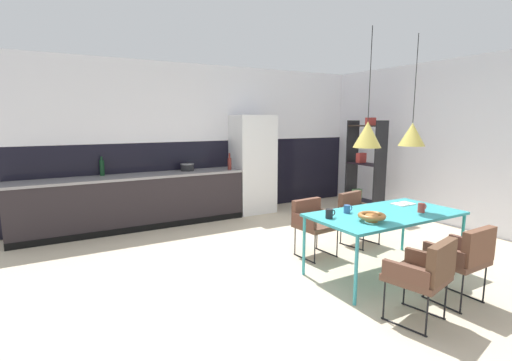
{
  "coord_description": "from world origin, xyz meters",
  "views": [
    {
      "loc": [
        -2.65,
        -3.28,
        1.79
      ],
      "look_at": [
        -0.28,
        0.92,
        1.0
      ],
      "focal_mm": 26.2,
      "sensor_mm": 36.0,
      "label": 1
    }
  ],
  "objects_px": {
    "dining_table": "(386,216)",
    "armchair_near_window": "(357,211)",
    "mug_tall_blue": "(347,209)",
    "bottle_vinegar_dark": "(102,168)",
    "refrigerator_column": "(253,164)",
    "open_shelf_unit": "(365,166)",
    "open_book": "(403,204)",
    "cooking_pot": "(187,167)",
    "fruit_bowl": "(372,216)",
    "armchair_corner_seat": "(313,219)",
    "mug_glass_clear": "(329,214)",
    "pendant_lamp_over_table_far": "(412,134)",
    "armchair_head_of_table": "(465,253)",
    "mug_wide_latte": "(422,208)",
    "pendant_lamp_over_table_near": "(367,134)",
    "bottle_spice_small": "(230,163)",
    "armchair_by_stool": "(426,270)"
  },
  "relations": [
    {
      "from": "mug_wide_latte",
      "to": "bottle_spice_small",
      "type": "distance_m",
      "value": 3.53
    },
    {
      "from": "armchair_near_window",
      "to": "cooking_pot",
      "type": "distance_m",
      "value": 3.06
    },
    {
      "from": "mug_glass_clear",
      "to": "pendant_lamp_over_table_near",
      "type": "relative_size",
      "value": 0.1
    },
    {
      "from": "mug_glass_clear",
      "to": "pendant_lamp_over_table_far",
      "type": "bearing_deg",
      "value": -7.47
    },
    {
      "from": "mug_tall_blue",
      "to": "bottle_spice_small",
      "type": "xyz_separation_m",
      "value": [
        -0.06,
        3.02,
        0.23
      ]
    },
    {
      "from": "bottle_spice_small",
      "to": "armchair_head_of_table",
      "type": "bearing_deg",
      "value": -82.69
    },
    {
      "from": "armchair_near_window",
      "to": "armchair_by_stool",
      "type": "height_order",
      "value": "armchair_by_stool"
    },
    {
      "from": "pendant_lamp_over_table_near",
      "to": "mug_wide_latte",
      "type": "bearing_deg",
      "value": -13.77
    },
    {
      "from": "fruit_bowl",
      "to": "mug_tall_blue",
      "type": "bearing_deg",
      "value": 85.52
    },
    {
      "from": "armchair_near_window",
      "to": "bottle_spice_small",
      "type": "relative_size",
      "value": 2.43
    },
    {
      "from": "bottle_vinegar_dark",
      "to": "armchair_corner_seat",
      "type": "bearing_deg",
      "value": -50.23
    },
    {
      "from": "armchair_head_of_table",
      "to": "armchair_corner_seat",
      "type": "bearing_deg",
      "value": 101.0
    },
    {
      "from": "dining_table",
      "to": "pendant_lamp_over_table_far",
      "type": "height_order",
      "value": "pendant_lamp_over_table_far"
    },
    {
      "from": "armchair_corner_seat",
      "to": "pendant_lamp_over_table_far",
      "type": "height_order",
      "value": "pendant_lamp_over_table_far"
    },
    {
      "from": "refrigerator_column",
      "to": "open_book",
      "type": "xyz_separation_m",
      "value": [
        0.43,
        -3.18,
        -0.2
      ]
    },
    {
      "from": "armchair_head_of_table",
      "to": "mug_wide_latte",
      "type": "relative_size",
      "value": 6.2
    },
    {
      "from": "fruit_bowl",
      "to": "pendant_lamp_over_table_near",
      "type": "relative_size",
      "value": 0.23
    },
    {
      "from": "open_shelf_unit",
      "to": "mug_glass_clear",
      "type": "bearing_deg",
      "value": -51.73
    },
    {
      "from": "open_book",
      "to": "cooking_pot",
      "type": "xyz_separation_m",
      "value": [
        -1.71,
        3.27,
        0.22
      ]
    },
    {
      "from": "dining_table",
      "to": "mug_glass_clear",
      "type": "xyz_separation_m",
      "value": [
        -0.73,
        0.13,
        0.09
      ]
    },
    {
      "from": "mug_glass_clear",
      "to": "mug_tall_blue",
      "type": "height_order",
      "value": "mug_glass_clear"
    },
    {
      "from": "dining_table",
      "to": "armchair_near_window",
      "type": "xyz_separation_m",
      "value": [
        0.5,
        0.96,
        -0.21
      ]
    },
    {
      "from": "bottle_spice_small",
      "to": "open_shelf_unit",
      "type": "relative_size",
      "value": 0.17
    },
    {
      "from": "mug_tall_blue",
      "to": "open_shelf_unit",
      "type": "relative_size",
      "value": 0.06
    },
    {
      "from": "open_shelf_unit",
      "to": "pendant_lamp_over_table_near",
      "type": "height_order",
      "value": "pendant_lamp_over_table_near"
    },
    {
      "from": "fruit_bowl",
      "to": "pendant_lamp_over_table_near",
      "type": "xyz_separation_m",
      "value": [
        0.07,
        0.18,
        0.85
      ]
    },
    {
      "from": "dining_table",
      "to": "armchair_near_window",
      "type": "height_order",
      "value": "armchair_near_window"
    },
    {
      "from": "mug_wide_latte",
      "to": "bottle_spice_small",
      "type": "height_order",
      "value": "bottle_spice_small"
    },
    {
      "from": "dining_table",
      "to": "bottle_spice_small",
      "type": "bearing_deg",
      "value": 97.9
    },
    {
      "from": "mug_tall_blue",
      "to": "refrigerator_column",
      "type": "bearing_deg",
      "value": 80.9
    },
    {
      "from": "open_book",
      "to": "cooking_pot",
      "type": "height_order",
      "value": "cooking_pot"
    },
    {
      "from": "refrigerator_column",
      "to": "armchair_head_of_table",
      "type": "height_order",
      "value": "refrigerator_column"
    },
    {
      "from": "armchair_corner_seat",
      "to": "open_shelf_unit",
      "type": "distance_m",
      "value": 2.64
    },
    {
      "from": "armchair_corner_seat",
      "to": "bottle_vinegar_dark",
      "type": "distance_m",
      "value": 3.53
    },
    {
      "from": "armchair_corner_seat",
      "to": "bottle_spice_small",
      "type": "bearing_deg",
      "value": -92.67
    },
    {
      "from": "dining_table",
      "to": "fruit_bowl",
      "type": "relative_size",
      "value": 6.11
    },
    {
      "from": "armchair_corner_seat",
      "to": "mug_glass_clear",
      "type": "relative_size",
      "value": 5.84
    },
    {
      "from": "open_book",
      "to": "cooking_pot",
      "type": "distance_m",
      "value": 3.7
    },
    {
      "from": "open_book",
      "to": "pendant_lamp_over_table_far",
      "type": "relative_size",
      "value": 0.22
    },
    {
      "from": "open_shelf_unit",
      "to": "pendant_lamp_over_table_near",
      "type": "bearing_deg",
      "value": -45.59
    },
    {
      "from": "bottle_vinegar_dark",
      "to": "pendant_lamp_over_table_far",
      "type": "height_order",
      "value": "pendant_lamp_over_table_far"
    },
    {
      "from": "mug_tall_blue",
      "to": "bottle_vinegar_dark",
      "type": "height_order",
      "value": "bottle_vinegar_dark"
    },
    {
      "from": "armchair_head_of_table",
      "to": "pendant_lamp_over_table_near",
      "type": "xyz_separation_m",
      "value": [
        -0.44,
        0.9,
        1.12
      ]
    },
    {
      "from": "refrigerator_column",
      "to": "fruit_bowl",
      "type": "distance_m",
      "value": 3.61
    },
    {
      "from": "armchair_head_of_table",
      "to": "open_book",
      "type": "bearing_deg",
      "value": 64.97
    },
    {
      "from": "armchair_head_of_table",
      "to": "armchair_by_stool",
      "type": "xyz_separation_m",
      "value": [
        -0.64,
        -0.05,
        -0.02
      ]
    },
    {
      "from": "armchair_near_window",
      "to": "bottle_spice_small",
      "type": "bearing_deg",
      "value": -77.83
    },
    {
      "from": "mug_wide_latte",
      "to": "cooking_pot",
      "type": "bearing_deg",
      "value": 113.03
    },
    {
      "from": "armchair_corner_seat",
      "to": "bottle_vinegar_dark",
      "type": "xyz_separation_m",
      "value": [
        -2.23,
        2.68,
        0.53
      ]
    },
    {
      "from": "armchair_head_of_table",
      "to": "mug_wide_latte",
      "type": "xyz_separation_m",
      "value": [
        0.3,
        0.72,
        0.27
      ]
    }
  ]
}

